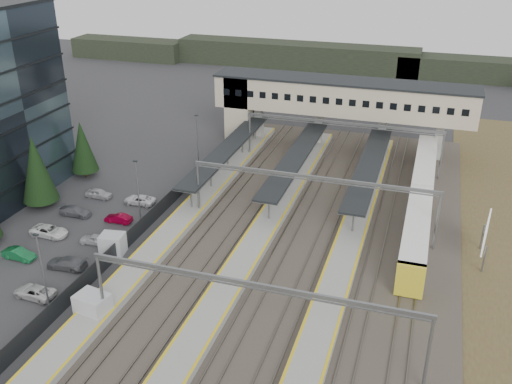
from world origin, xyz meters
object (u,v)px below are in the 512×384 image
(relay_cabin_near, at_px, (93,307))
(train, at_px, (420,199))
(billboard, at_px, (486,234))
(relay_cabin_far, at_px, (113,244))
(footbridge, at_px, (324,99))

(relay_cabin_near, relative_size, train, 0.09)
(relay_cabin_near, bearing_deg, billboard, 31.84)
(relay_cabin_far, relative_size, train, 0.07)
(relay_cabin_near, distance_m, relay_cabin_far, 11.33)
(footbridge, distance_m, train, 26.05)
(train, height_order, billboard, billboard)
(relay_cabin_near, height_order, footbridge, footbridge)
(footbridge, height_order, train, footbridge)
(relay_cabin_near, xyz_separation_m, billboard, (34.24, 21.26, 2.05))
(relay_cabin_far, relative_size, footbridge, 0.07)
(relay_cabin_far, bearing_deg, train, 32.37)
(relay_cabin_near, height_order, billboard, billboard)
(relay_cabin_far, xyz_separation_m, footbridge, (15.13, 39.35, 6.78))
(billboard, bearing_deg, relay_cabin_near, -148.16)
(relay_cabin_far, distance_m, train, 37.21)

